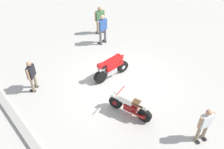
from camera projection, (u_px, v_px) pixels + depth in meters
name	position (u px, v px, depth m)	size (l,w,h in m)	color
ground_plane	(118.00, 85.00, 11.52)	(40.00, 40.00, 0.00)	#B7B2A8
curb_edge	(27.00, 137.00, 9.21)	(14.00, 0.30, 0.15)	#9C978F
motorcycle_cream_vintage	(130.00, 106.00, 9.85)	(1.91, 0.85, 1.07)	black
motorcycle_red_sportbike	(112.00, 67.00, 11.59)	(0.70, 1.96, 1.14)	black
person_in_blue_shirt	(103.00, 27.00, 13.57)	(0.32, 0.68, 1.79)	#59595B
person_in_black_shirt	(32.00, 75.00, 10.70)	(0.52, 0.55, 1.59)	gray
person_in_white_shirt	(205.00, 124.00, 8.63)	(0.41, 0.63, 1.62)	gray
person_in_green_shirt	(100.00, 18.00, 14.47)	(0.38, 0.67, 1.73)	gray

